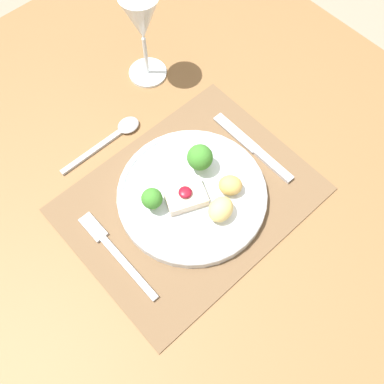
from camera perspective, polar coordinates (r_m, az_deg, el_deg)
name	(u,v)px	position (r m, az deg, el deg)	size (l,w,h in m)	color
ground_plane	(191,301)	(1.56, -0.14, -13.64)	(8.00, 8.00, 0.00)	gray
dining_table	(190,220)	(0.90, -0.23, -3.54)	(1.12, 1.28, 0.78)	brown
placemat	(190,199)	(0.82, -0.25, -0.91)	(0.43, 0.33, 0.00)	brown
dinner_plate	(193,193)	(0.80, 0.13, -0.12)	(0.27, 0.27, 0.07)	silver
fork	(113,250)	(0.79, -10.03, -7.22)	(0.02, 0.20, 0.01)	#B2B2B7
knife	(258,152)	(0.87, 8.33, 5.11)	(0.02, 0.20, 0.01)	#B2B2B7
spoon	(117,133)	(0.90, -9.51, 7.35)	(0.18, 0.04, 0.01)	#B2B2B7
wine_glass_near	(142,22)	(0.89, -6.42, 20.61)	(0.08, 0.08, 0.20)	white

